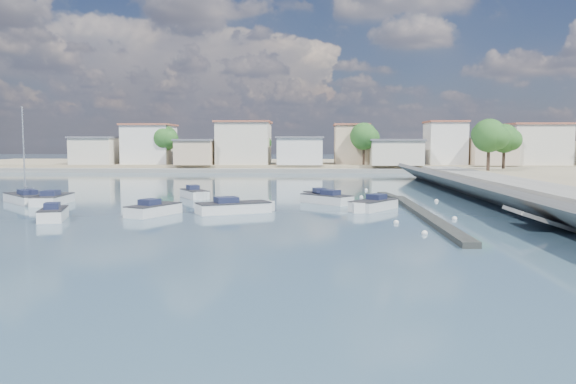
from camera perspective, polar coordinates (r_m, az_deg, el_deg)
The scene contains 17 objects.
ground at distance 72.43m, azimuth 3.67°, elevation 0.63°, with size 400.00×400.00×0.00m, color #2B4356.
seawall_walkway at distance 49.54m, azimuth 26.15°, elevation -0.84°, with size 5.00×90.00×1.80m, color slate.
breakwater at distance 45.94m, azimuth 12.88°, elevation -1.79°, with size 2.00×31.02×0.35m.
far_shore_land at distance 124.31m, azimuth 3.28°, elevation 2.78°, with size 160.00×40.00×1.40m, color gray.
far_shore_quay at distance 103.35m, azimuth 3.39°, elevation 2.16°, with size 160.00×2.50×0.80m, color slate.
far_town at distance 109.79m, azimuth 8.98°, elevation 4.64°, with size 113.01×12.80×8.35m.
shore_trees at distance 100.78m, azimuth 8.19°, elevation 5.36°, with size 74.56×38.32×7.92m.
motorboat_a at distance 43.90m, azimuth -22.69°, elevation -2.09°, with size 2.77×4.64×1.48m.
motorboat_b at distance 44.28m, azimuth -13.26°, elevation -1.78°, with size 3.62×5.14×1.48m.
motorboat_c at distance 51.33m, azimuth 3.73°, elevation -0.74°, with size 4.89×4.74×1.48m.
motorboat_d at distance 46.57m, azimuth 8.52°, elevation -1.37°, with size 4.45×5.07×1.48m.
motorboat_e at distance 55.23m, azimuth -22.66°, elevation -0.71°, with size 2.60×6.11×1.48m.
motorboat_f at distance 53.50m, azimuth 2.96°, elevation -0.50°, with size 2.90×4.47×1.48m.
motorboat_g at distance 56.75m, azimuth -9.42°, elevation -0.25°, with size 3.70×4.71×1.48m.
motorboat_h at distance 44.65m, azimuth -5.20°, elevation -1.61°, with size 6.23×4.58×1.48m.
sailboat at distance 57.18m, azimuth -25.20°, elevation -0.59°, with size 6.02×6.06×9.00m.
mooring_buoys at distance 48.87m, azimuth 11.45°, elevation -1.51°, with size 7.15×31.68×0.38m.
Camera 1 is at (-1.21, -32.22, 5.50)m, focal length 35.00 mm.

